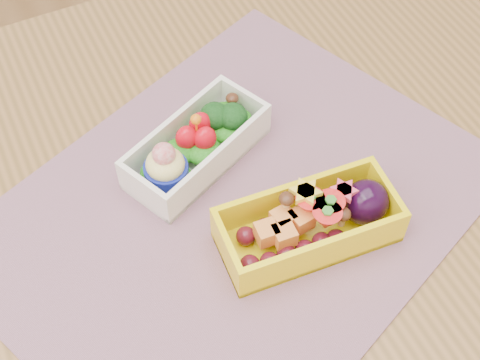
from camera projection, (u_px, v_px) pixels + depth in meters
name	position (u px, v px, depth m)	size (l,w,h in m)	color
table	(219.00, 281.00, 0.77)	(1.20, 0.80, 0.75)	brown
placemat	(236.00, 209.00, 0.71)	(0.50, 0.38, 0.00)	gray
bento_white	(196.00, 146.00, 0.73)	(0.18, 0.13, 0.07)	white
bento_yellow	(312.00, 223.00, 0.67)	(0.18, 0.09, 0.06)	yellow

